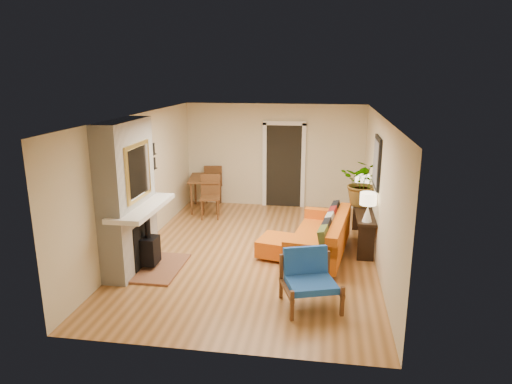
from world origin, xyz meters
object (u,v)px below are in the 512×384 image
(console_table, at_px, (363,217))
(lamp_far, at_px, (362,184))
(dining_table, at_px, (209,184))
(houseplant, at_px, (364,182))
(ottoman, at_px, (279,246))
(blue_chair, at_px, (309,276))
(lamp_near, at_px, (368,204))
(sofa, at_px, (324,237))

(console_table, distance_m, lamp_far, 0.92)
(dining_table, height_order, houseplant, houseplant)
(ottoman, relative_size, dining_table, 0.45)
(blue_chair, bearing_deg, console_table, 69.41)
(console_table, xyz_separation_m, houseplant, (-0.01, 0.31, 0.63))
(dining_table, bearing_deg, console_table, -27.41)
(lamp_near, bearing_deg, lamp_far, 90.00)
(lamp_far, xyz_separation_m, houseplant, (-0.01, -0.47, 0.14))
(dining_table, height_order, lamp_far, lamp_far)
(dining_table, relative_size, houseplant, 2.01)
(sofa, bearing_deg, console_table, 43.88)
(ottoman, bearing_deg, console_table, 29.22)
(console_table, bearing_deg, blue_chair, -110.59)
(console_table, distance_m, lamp_near, 0.88)
(console_table, xyz_separation_m, lamp_far, (0.00, 0.78, 0.49))
(dining_table, distance_m, console_table, 4.10)
(lamp_near, bearing_deg, ottoman, -174.75)
(lamp_near, xyz_separation_m, houseplant, (-0.01, 1.05, 0.14))
(ottoman, relative_size, lamp_far, 1.59)
(blue_chair, bearing_deg, ottoman, 109.84)
(console_table, bearing_deg, dining_table, 152.59)
(lamp_near, height_order, houseplant, houseplant)
(sofa, xyz_separation_m, dining_table, (-2.87, 2.62, 0.29))
(ottoman, bearing_deg, sofa, 10.33)
(ottoman, height_order, houseplant, houseplant)
(sofa, bearing_deg, houseplant, 54.14)
(sofa, height_order, ottoman, sofa)
(ottoman, xyz_separation_m, console_table, (1.58, 0.88, 0.37))
(sofa, height_order, houseplant, houseplant)
(lamp_near, bearing_deg, blue_chair, -117.76)
(blue_chair, relative_size, houseplant, 1.03)
(dining_table, relative_size, lamp_near, 3.56)
(console_table, bearing_deg, sofa, -136.12)
(lamp_far, bearing_deg, ottoman, -133.59)
(console_table, relative_size, houseplant, 1.93)
(blue_chair, distance_m, dining_table, 5.21)
(sofa, height_order, lamp_near, lamp_near)
(dining_table, bearing_deg, ottoman, -53.41)
(ottoman, bearing_deg, lamp_far, 46.41)
(sofa, relative_size, ottoman, 2.64)
(blue_chair, bearing_deg, lamp_near, 62.24)
(ottoman, height_order, lamp_far, lamp_far)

